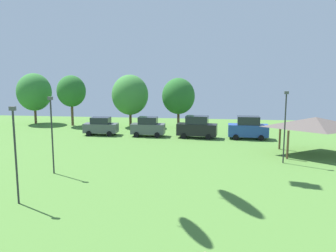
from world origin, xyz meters
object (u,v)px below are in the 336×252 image
at_px(parked_car_third_from_left, 197,127).
at_px(parked_car_rightmost_in_row, 248,128).
at_px(light_post_2, 52,131).
at_px(treeline_tree_1, 71,91).
at_px(treeline_tree_0, 34,92).
at_px(light_post_1, 15,149).
at_px(parked_car_second_from_left, 148,127).
at_px(park_pavilion, 316,123).
at_px(parked_car_leftmost, 101,126).
at_px(treeline_tree_2, 130,95).
at_px(light_post_0, 285,123).
at_px(treeline_tree_3, 178,96).

height_order(parked_car_third_from_left, parked_car_rightmost_in_row, parked_car_rightmost_in_row).
bearing_deg(parked_car_third_from_left, light_post_2, -116.90).
distance_m(parked_car_rightmost_in_row, treeline_tree_1, 25.69).
bearing_deg(treeline_tree_0, light_post_1, -63.90).
relative_size(parked_car_second_from_left, park_pavilion, 0.56).
bearing_deg(parked_car_leftmost, park_pavilion, -19.71).
height_order(park_pavilion, treeline_tree_0, treeline_tree_0).
height_order(treeline_tree_0, treeline_tree_1, treeline_tree_0).
distance_m(parked_car_leftmost, treeline_tree_0, 15.71).
xyz_separation_m(parked_car_leftmost, treeline_tree_1, (-6.54, 6.96, 3.88)).
bearing_deg(park_pavilion, parked_car_second_from_left, 156.77).
bearing_deg(treeline_tree_2, parked_car_rightmost_in_row, -25.11).
bearing_deg(parked_car_leftmost, treeline_tree_1, 131.46).
bearing_deg(light_post_0, light_post_1, -145.88).
bearing_deg(treeline_tree_3, parked_car_rightmost_in_row, -39.64).
relative_size(parked_car_leftmost, treeline_tree_0, 0.55).
xyz_separation_m(park_pavilion, light_post_0, (-3.46, -3.58, 0.41)).
relative_size(parked_car_leftmost, parked_car_second_from_left, 1.03).
distance_m(light_post_1, treeline_tree_0, 34.75).
bearing_deg(light_post_0, parked_car_leftmost, 150.76).
height_order(parked_car_leftmost, treeline_tree_2, treeline_tree_2).
distance_m(treeline_tree_0, treeline_tree_1, 6.48).
bearing_deg(treeline_tree_2, treeline_tree_3, -0.07).
xyz_separation_m(parked_car_third_from_left, light_post_0, (7.98, -10.75, 2.21)).
distance_m(light_post_0, light_post_2, 19.05).
distance_m(parked_car_second_from_left, light_post_2, 17.28).
bearing_deg(light_post_1, parked_car_rightmost_in_row, 55.80).
xyz_separation_m(treeline_tree_0, treeline_tree_3, (21.81, -1.00, -0.34)).
bearing_deg(parked_car_leftmost, treeline_tree_2, 72.53).
height_order(park_pavilion, light_post_1, light_post_1).
bearing_deg(treeline_tree_3, light_post_0, -59.10).
distance_m(parked_car_rightmost_in_row, light_post_0, 11.32).
distance_m(parked_car_rightmost_in_row, treeline_tree_0, 32.06).
bearing_deg(parked_car_rightmost_in_row, parked_car_leftmost, -179.70).
relative_size(parked_car_leftmost, treeline_tree_2, 0.57).
relative_size(light_post_1, treeline_tree_3, 0.84).
bearing_deg(treeline_tree_0, parked_car_leftmost, -32.44).
xyz_separation_m(light_post_1, treeline_tree_1, (-8.92, 29.94, 1.67)).
relative_size(parked_car_third_from_left, treeline_tree_1, 0.66).
relative_size(light_post_0, light_post_2, 1.04).
distance_m(parked_car_third_from_left, park_pavilion, 13.61).
bearing_deg(light_post_0, parked_car_third_from_left, 126.57).
distance_m(light_post_0, treeline_tree_0, 38.07).
xyz_separation_m(parked_car_leftmost, light_post_0, (19.88, -11.13, 2.39)).
bearing_deg(parked_car_third_from_left, parked_car_leftmost, -176.54).
xyz_separation_m(light_post_0, light_post_2, (-18.23, -5.55, -0.12)).
relative_size(parked_car_leftmost, light_post_1, 0.72).
bearing_deg(treeline_tree_1, treeline_tree_2, 1.69).
distance_m(light_post_2, treeline_tree_0, 28.85).
bearing_deg(parked_car_rightmost_in_row, light_post_1, -123.23).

